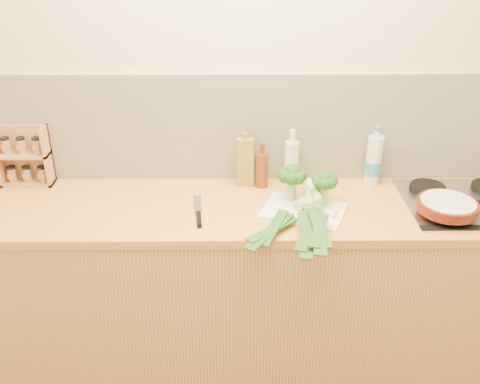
% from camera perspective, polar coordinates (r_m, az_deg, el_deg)
% --- Properties ---
extents(room_shell, '(3.50, 3.50, 3.50)m').
position_cam_1_polar(room_shell, '(2.63, 0.78, 6.80)').
color(room_shell, beige).
rests_on(room_shell, ground).
extents(counter, '(3.20, 0.62, 0.90)m').
position_cam_1_polar(counter, '(2.72, 0.80, -9.74)').
color(counter, tan).
rests_on(counter, ground).
extents(gas_hob, '(0.58, 0.50, 0.04)m').
position_cam_1_polar(gas_hob, '(2.69, 23.15, -1.00)').
color(gas_hob, silver).
rests_on(gas_hob, counter).
extents(chopping_board, '(0.43, 0.37, 0.01)m').
position_cam_1_polar(chopping_board, '(2.44, 6.78, -1.98)').
color(chopping_board, white).
rests_on(chopping_board, counter).
extents(broccoli_left, '(0.13, 0.14, 0.18)m').
position_cam_1_polar(broccoli_left, '(2.47, 5.61, 1.75)').
color(broccoli_left, '#95B066').
rests_on(broccoli_left, chopping_board).
extents(broccoli_right, '(0.12, 0.12, 0.17)m').
position_cam_1_polar(broccoli_right, '(2.45, 9.02, 1.11)').
color(broccoli_right, '#95B066').
rests_on(broccoli_right, chopping_board).
extents(leek_front, '(0.41, 0.60, 0.04)m').
position_cam_1_polar(leek_front, '(2.41, 6.21, -1.53)').
color(leek_front, white).
rests_on(leek_front, chopping_board).
extents(leek_mid, '(0.15, 0.67, 0.04)m').
position_cam_1_polar(leek_mid, '(2.37, 7.32, -1.65)').
color(leek_mid, white).
rests_on(leek_mid, chopping_board).
extents(leek_back, '(0.14, 0.65, 0.04)m').
position_cam_1_polar(leek_back, '(2.36, 8.30, -1.38)').
color(leek_back, white).
rests_on(leek_back, chopping_board).
extents(chefs_knife, '(0.06, 0.31, 0.02)m').
position_cam_1_polar(chefs_knife, '(2.38, -4.44, -2.52)').
color(chefs_knife, silver).
rests_on(chefs_knife, counter).
extents(skillet, '(0.38, 0.26, 0.05)m').
position_cam_1_polar(skillet, '(2.52, 21.31, -1.36)').
color(skillet, '#55190E').
rests_on(skillet, gas_hob).
extents(spice_rack, '(0.25, 0.10, 0.30)m').
position_cam_1_polar(spice_rack, '(2.84, -21.93, 3.31)').
color(spice_rack, tan).
rests_on(spice_rack, counter).
extents(oil_tin, '(0.08, 0.05, 0.28)m').
position_cam_1_polar(oil_tin, '(2.61, 0.56, 3.22)').
color(oil_tin, olive).
rests_on(oil_tin, counter).
extents(glass_bottle, '(0.07, 0.07, 0.29)m').
position_cam_1_polar(glass_bottle, '(2.63, 5.49, 3.15)').
color(glass_bottle, silver).
rests_on(glass_bottle, counter).
extents(amber_bottle, '(0.06, 0.06, 0.23)m').
position_cam_1_polar(amber_bottle, '(2.62, 2.33, 2.48)').
color(amber_bottle, '#622912').
rests_on(amber_bottle, counter).
extents(water_bottle, '(0.08, 0.08, 0.28)m').
position_cam_1_polar(water_bottle, '(2.71, 14.03, 3.13)').
color(water_bottle, silver).
rests_on(water_bottle, counter).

